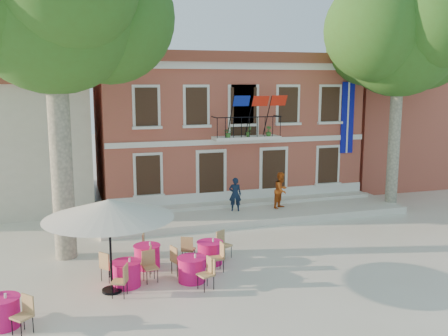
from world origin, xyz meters
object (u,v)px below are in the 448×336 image
at_px(cafe_table_0, 126,272).
at_px(cafe_table_3, 147,255).
at_px(pedestrian_navy, 235,194).
at_px(pedestrian_orange, 281,190).
at_px(plane_tree_east, 400,37).
at_px(cafe_table_1, 210,251).
at_px(cafe_table_4, 192,268).
at_px(plane_tree_west, 53,6).
at_px(cafe_table_2, 2,311).
at_px(patio_umbrella, 109,209).

height_order(cafe_table_0, cafe_table_3, same).
bearing_deg(pedestrian_navy, pedestrian_orange, -165.18).
xyz_separation_m(plane_tree_east, pedestrian_navy, (-7.87, 0.58, -7.07)).
bearing_deg(cafe_table_1, cafe_table_4, -126.00).
xyz_separation_m(plane_tree_west, pedestrian_navy, (7.35, 3.23, -7.43)).
bearing_deg(cafe_table_0, plane_tree_east, 23.43).
xyz_separation_m(pedestrian_orange, cafe_table_1, (-4.92, -5.24, -0.71)).
xyz_separation_m(plane_tree_east, cafe_table_0, (-13.50, -5.85, -7.71)).
relative_size(pedestrian_navy, cafe_table_4, 0.79).
relative_size(cafe_table_0, cafe_table_4, 0.95).
height_order(plane_tree_east, pedestrian_navy, plane_tree_east).
distance_m(cafe_table_0, cafe_table_3, 1.57).
bearing_deg(cafe_table_0, pedestrian_orange, 38.83).
xyz_separation_m(pedestrian_navy, cafe_table_1, (-2.71, -5.36, -0.64)).
relative_size(cafe_table_0, cafe_table_1, 0.99).
distance_m(cafe_table_0, cafe_table_2, 3.65).
bearing_deg(patio_umbrella, pedestrian_navy, 47.82).
distance_m(patio_umbrella, cafe_table_2, 3.74).
distance_m(pedestrian_orange, cafe_table_4, 8.82).
distance_m(plane_tree_west, cafe_table_2, 9.54).
height_order(pedestrian_navy, cafe_table_4, pedestrian_navy).
bearing_deg(plane_tree_west, pedestrian_navy, 23.73).
bearing_deg(plane_tree_east, cafe_table_0, -156.57).
distance_m(pedestrian_navy, cafe_table_1, 6.04).
relative_size(cafe_table_0, cafe_table_3, 0.94).
relative_size(plane_tree_west, pedestrian_orange, 6.83).
relative_size(plane_tree_east, patio_umbrella, 2.94).
xyz_separation_m(patio_umbrella, cafe_table_0, (0.46, 0.28, -2.07)).
relative_size(patio_umbrella, cafe_table_0, 2.01).
xyz_separation_m(cafe_table_2, cafe_table_3, (4.09, 2.98, 0.00)).
xyz_separation_m(plane_tree_west, cafe_table_4, (3.70, -3.43, -8.08)).
height_order(plane_tree_east, cafe_table_2, plane_tree_east).
bearing_deg(cafe_table_3, patio_umbrella, -128.48).
bearing_deg(cafe_table_2, plane_tree_east, 24.09).
bearing_deg(cafe_table_0, patio_umbrella, -148.56).
bearing_deg(plane_tree_west, cafe_table_1, -24.59).
bearing_deg(cafe_table_4, cafe_table_3, 125.85).
bearing_deg(cafe_table_1, pedestrian_orange, 46.77).
xyz_separation_m(plane_tree_east, cafe_table_2, (-16.75, -7.49, -7.72)).
relative_size(cafe_table_3, cafe_table_4, 1.01).
bearing_deg(cafe_table_2, cafe_table_4, 15.09).
relative_size(plane_tree_east, pedestrian_navy, 7.13).
relative_size(patio_umbrella, cafe_table_3, 1.90).
bearing_deg(pedestrian_navy, cafe_table_1, 81.17).
height_order(pedestrian_orange, cafe_table_2, pedestrian_orange).
xyz_separation_m(pedestrian_navy, pedestrian_orange, (2.22, -0.12, 0.07)).
height_order(plane_tree_east, cafe_table_0, plane_tree_east).
bearing_deg(cafe_table_3, plane_tree_east, 19.59).
relative_size(plane_tree_west, patio_umbrella, 3.09).
bearing_deg(plane_tree_east, cafe_table_3, -160.41).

